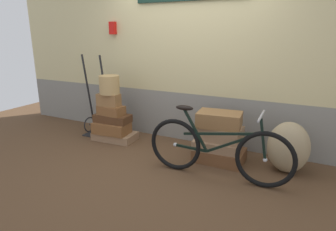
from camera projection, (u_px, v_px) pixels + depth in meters
name	position (u px, v px, depth m)	size (l,w,h in m)	color
ground	(165.00, 159.00, 4.04)	(8.75, 5.20, 0.06)	#513823
station_building	(191.00, 47.00, 4.35)	(6.75, 0.74, 2.92)	gray
suitcase_0	(115.00, 136.00, 4.68)	(0.68, 0.39, 0.12)	#937051
suitcase_1	(112.00, 128.00, 4.61)	(0.56, 0.33, 0.18)	brown
suitcase_2	(113.00, 118.00, 4.60)	(0.57, 0.29, 0.12)	#4C2D19
suitcase_3	(111.00, 110.00, 4.55)	(0.42, 0.24, 0.15)	brown
suitcase_4	(109.00, 100.00, 4.51)	(0.35, 0.19, 0.19)	olive
suitcase_5	(219.00, 155.00, 3.89)	(0.65, 0.44, 0.17)	brown
suitcase_6	(217.00, 145.00, 3.84)	(0.62, 0.38, 0.12)	#937051
suitcase_7	(220.00, 133.00, 3.82)	(0.56, 0.35, 0.18)	#937051
suitcase_8	(219.00, 119.00, 3.78)	(0.56, 0.37, 0.20)	olive
wicker_basket	(109.00, 85.00, 4.45)	(0.31, 0.31, 0.28)	tan
luggage_trolley	(97.00, 116.00, 4.87)	(0.44, 0.35, 1.34)	black
burlap_sack	(288.00, 147.00, 3.53)	(0.50, 0.42, 0.64)	#9E8966
bicycle	(217.00, 150.00, 3.37)	(1.74, 0.46, 0.85)	black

